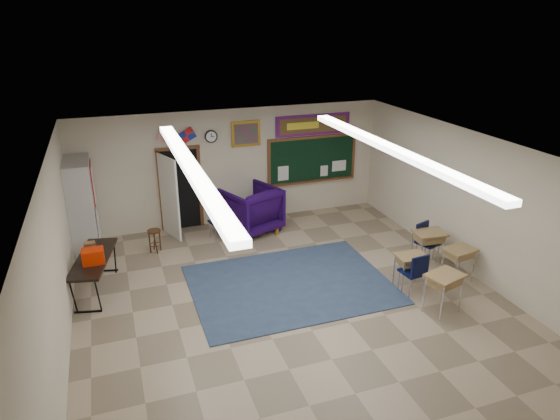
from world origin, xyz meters
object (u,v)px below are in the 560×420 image
object	(u,v)px
wingback_armchair	(251,209)
folding_table	(95,273)
student_desk_front_left	(410,270)
wooden_stool	(155,241)
student_desk_front_right	(428,247)

from	to	relation	value
wingback_armchair	folding_table	world-z (taller)	wingback_armchair
folding_table	student_desk_front_left	bearing A→B (deg)	-5.19
student_desk_front_left	folding_table	bearing A→B (deg)	165.35
folding_table	wooden_stool	distance (m)	1.93
folding_table	wooden_stool	size ratio (longest dim) A/B	3.48
student_desk_front_right	folding_table	xyz separation A→B (m)	(-6.88, 1.27, -0.04)
student_desk_front_right	folding_table	world-z (taller)	folding_table
student_desk_front_left	wooden_stool	size ratio (longest dim) A/B	1.33
wingback_armchair	wooden_stool	size ratio (longest dim) A/B	2.33
student_desk_front_right	wooden_stool	bearing A→B (deg)	158.90
wingback_armchair	student_desk_front_right	world-z (taller)	wingback_armchair
student_desk_front_left	folding_table	distance (m)	6.29
student_desk_front_left	student_desk_front_right	size ratio (longest dim) A/B	0.90
folding_table	student_desk_front_right	bearing A→B (deg)	2.48
student_desk_front_right	wooden_stool	size ratio (longest dim) A/B	1.48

